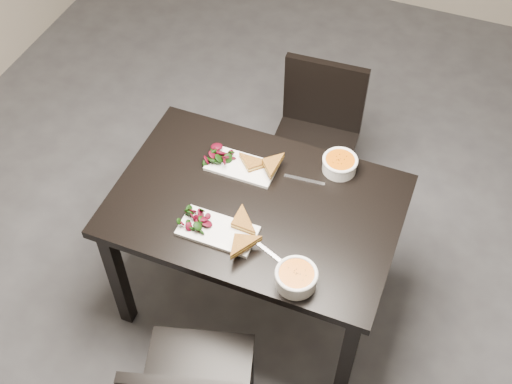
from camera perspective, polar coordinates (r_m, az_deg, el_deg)
ground at (r=3.43m, az=5.91°, el=-6.54°), size 5.00×5.00×0.00m
table at (r=2.78m, az=0.00°, el=-2.23°), size 1.20×0.80×0.75m
chair_far at (r=3.37m, az=5.36°, el=5.29°), size 0.44×0.44×0.85m
plate_near at (r=2.60m, az=-3.40°, el=-3.45°), size 0.31×0.16×0.02m
sandwich_near at (r=2.57m, az=-1.97°, el=-3.19°), size 0.16×0.12×0.05m
salad_near at (r=2.61m, az=-5.44°, el=-2.41°), size 0.10×0.09×0.04m
soup_bowl_near at (r=2.44m, az=3.57°, el=-7.50°), size 0.16×0.16×0.07m
cutlery_near at (r=2.54m, az=1.31°, el=-5.44°), size 0.17×0.08×0.00m
plate_far at (r=2.82m, az=-1.28°, el=2.26°), size 0.30×0.15×0.02m
sandwich_far at (r=2.77m, az=-0.17°, el=2.12°), size 0.19×0.19×0.05m
salad_far at (r=2.83m, az=-3.17°, el=3.19°), size 0.09×0.08×0.04m
soup_bowl_far at (r=2.81m, az=7.41°, el=2.51°), size 0.15×0.15×0.07m
cutlery_far at (r=2.78m, az=4.30°, el=1.09°), size 0.18×0.03×0.00m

